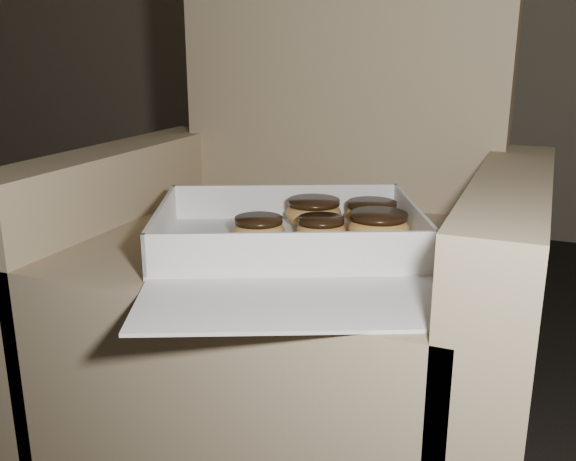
# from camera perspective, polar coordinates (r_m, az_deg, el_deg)

# --- Properties ---
(armchair) EXTENTS (0.83, 0.70, 0.87)m
(armchair) POSITION_cam_1_polar(r_m,az_deg,el_deg) (1.19, 0.78, -5.12)
(armchair) COLOR tan
(armchair) RESTS_ON floor
(bakery_box) EXTENTS (0.57, 0.61, 0.07)m
(bakery_box) POSITION_cam_1_polar(r_m,az_deg,el_deg) (1.00, 0.28, -1.48)
(bakery_box) COLOR white
(bakery_box) RESTS_ON armchair
(donut_a) EXTENTS (0.09, 0.09, 0.05)m
(donut_a) POSITION_cam_1_polar(r_m,az_deg,el_deg) (1.13, 7.44, 1.52)
(donut_a) COLOR gold
(donut_a) RESTS_ON bakery_box
(donut_b) EXTENTS (0.08, 0.08, 0.04)m
(donut_b) POSITION_cam_1_polar(r_m,az_deg,el_deg) (1.04, -2.61, 0.16)
(donut_b) COLOR gold
(donut_b) RESTS_ON bakery_box
(donut_c) EXTENTS (0.10, 0.10, 0.05)m
(donut_c) POSITION_cam_1_polar(r_m,az_deg,el_deg) (1.13, 2.29, 1.69)
(donut_c) COLOR gold
(donut_c) RESTS_ON bakery_box
(donut_d) EXTENTS (0.10, 0.10, 0.05)m
(donut_d) POSITION_cam_1_polar(r_m,az_deg,el_deg) (1.05, 8.04, 0.36)
(donut_d) COLOR gold
(donut_d) RESTS_ON bakery_box
(donut_e) EXTENTS (0.08, 0.08, 0.04)m
(donut_e) POSITION_cam_1_polar(r_m,az_deg,el_deg) (1.05, 2.95, 0.19)
(donut_e) COLOR gold
(donut_e) RESTS_ON bakery_box
(crumb_a) EXTENTS (0.01, 0.01, 0.00)m
(crumb_a) POSITION_cam_1_polar(r_m,az_deg,el_deg) (1.01, 1.24, -1.61)
(crumb_a) COLOR black
(crumb_a) RESTS_ON bakery_box
(crumb_b) EXTENTS (0.01, 0.01, 0.00)m
(crumb_b) POSITION_cam_1_polar(r_m,az_deg,el_deg) (0.92, -1.90, -3.46)
(crumb_b) COLOR black
(crumb_b) RESTS_ON bakery_box
(crumb_c) EXTENTS (0.01, 0.01, 0.00)m
(crumb_c) POSITION_cam_1_polar(r_m,az_deg,el_deg) (1.01, -8.31, -1.75)
(crumb_c) COLOR black
(crumb_c) RESTS_ON bakery_box
(crumb_d) EXTENTS (0.01, 0.01, 0.00)m
(crumb_d) POSITION_cam_1_polar(r_m,az_deg,el_deg) (0.95, 3.57, -2.89)
(crumb_d) COLOR black
(crumb_d) RESTS_ON bakery_box
(crumb_e) EXTENTS (0.01, 0.01, 0.00)m
(crumb_e) POSITION_cam_1_polar(r_m,az_deg,el_deg) (0.98, 2.61, -2.17)
(crumb_e) COLOR black
(crumb_e) RESTS_ON bakery_box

